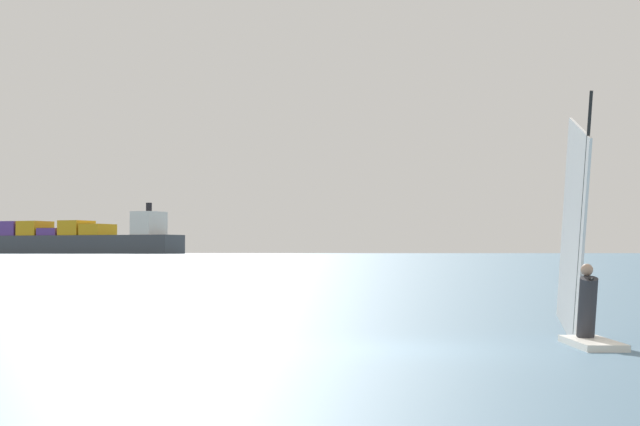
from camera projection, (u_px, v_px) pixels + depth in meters
name	position (u px, v px, depth m)	size (l,w,h in m)	color
ground_plane	(393.00, 350.00, 18.69)	(4000.00, 4000.00, 0.00)	#476B84
windsurfer	(581.00, 275.00, 20.10)	(0.78, 4.05, 4.63)	white
cargo_ship	(70.00, 240.00, 775.15)	(168.10, 98.34, 34.53)	#3F444C
distant_headland	(352.00, 238.00, 1628.19)	(847.41, 432.50, 42.79)	#60665B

